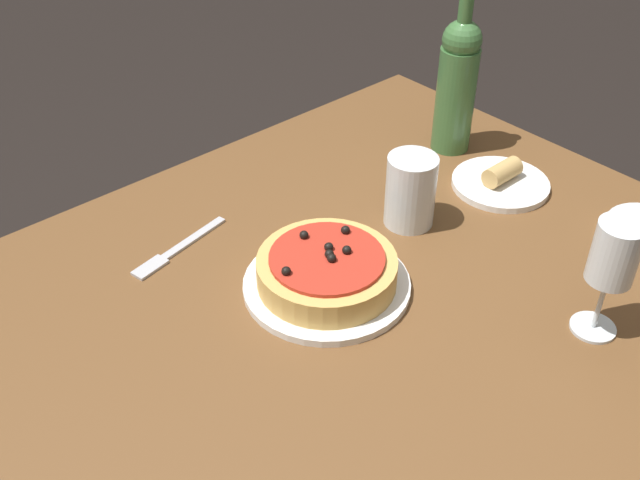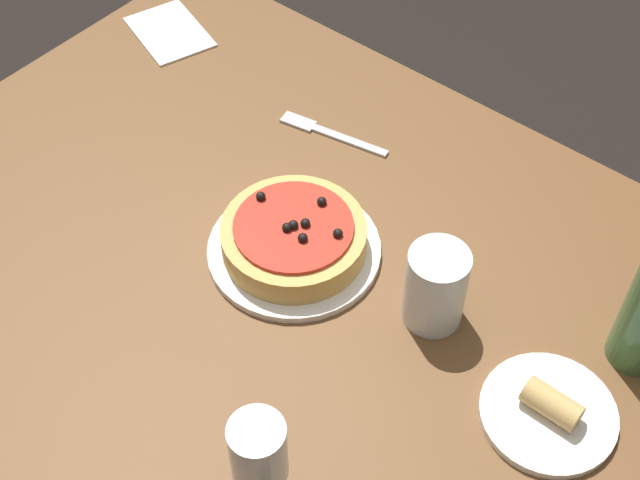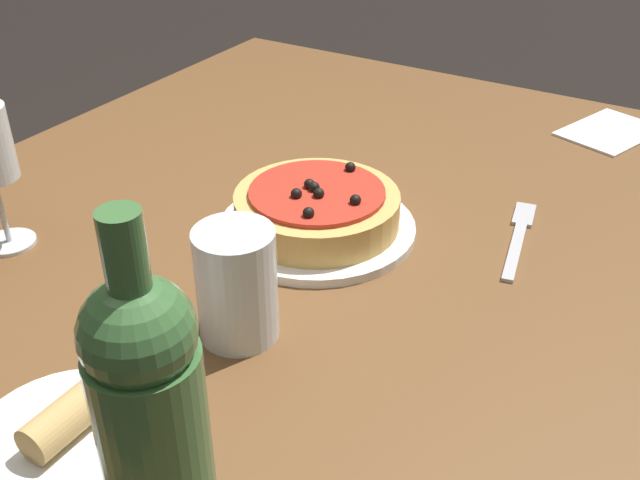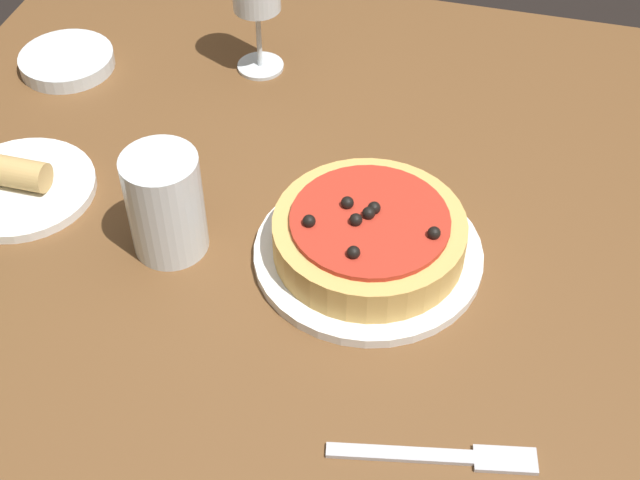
{
  "view_description": "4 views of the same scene",
  "coord_description": "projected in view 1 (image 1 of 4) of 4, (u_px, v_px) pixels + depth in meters",
  "views": [
    {
      "loc": [
        0.56,
        0.58,
        1.5
      ],
      "look_at": [
        -0.03,
        -0.1,
        0.81
      ],
      "focal_mm": 42.0,
      "sensor_mm": 36.0,
      "label": 1
    },
    {
      "loc": [
        -0.56,
        0.56,
        1.76
      ],
      "look_at": [
        -0.04,
        -0.07,
        0.8
      ],
      "focal_mm": 50.0,
      "sensor_mm": 36.0,
      "label": 2
    },
    {
      "loc": [
        -0.71,
        -0.48,
        1.26
      ],
      "look_at": [
        -0.06,
        -0.09,
        0.79
      ],
      "focal_mm": 42.0,
      "sensor_mm": 36.0,
      "label": 3
    },
    {
      "loc": [
        0.11,
        -0.72,
        1.48
      ],
      "look_at": [
        -0.06,
        -0.07,
        0.8
      ],
      "focal_mm": 50.0,
      "sensor_mm": 36.0,
      "label": 4
    }
  ],
  "objects": [
    {
      "name": "dining_table",
      "position": [
        344.0,
        351.0,
        1.15
      ],
      "size": [
        1.27,
        1.0,
        0.76
      ],
      "color": "brown",
      "rests_on": "ground_plane"
    },
    {
      "name": "dinner_plate",
      "position": [
        327.0,
        285.0,
        1.12
      ],
      "size": [
        0.25,
        0.25,
        0.01
      ],
      "color": "white",
      "rests_on": "dining_table"
    },
    {
      "name": "pizza",
      "position": [
        327.0,
        269.0,
        1.11
      ],
      "size": [
        0.21,
        0.21,
        0.06
      ],
      "color": "tan",
      "rests_on": "dinner_plate"
    },
    {
      "name": "wine_glass",
      "position": [
        614.0,
        257.0,
        0.98
      ],
      "size": [
        0.06,
        0.06,
        0.18
      ],
      "color": "silver",
      "rests_on": "dining_table"
    },
    {
      "name": "wine_bottle",
      "position": [
        457.0,
        83.0,
        1.38
      ],
      "size": [
        0.07,
        0.07,
        0.3
      ],
      "color": "#3D6B38",
      "rests_on": "dining_table"
    },
    {
      "name": "water_cup",
      "position": [
        411.0,
        191.0,
        1.23
      ],
      "size": [
        0.08,
        0.08,
        0.12
      ],
      "color": "silver",
      "rests_on": "dining_table"
    },
    {
      "name": "fork",
      "position": [
        175.0,
        251.0,
        1.2
      ],
      "size": [
        0.19,
        0.06,
        0.0
      ],
      "rotation": [
        0.0,
        0.0,
        0.19
      ],
      "color": "#B7B7BC",
      "rests_on": "dining_table"
    },
    {
      "name": "side_plate",
      "position": [
        501.0,
        181.0,
        1.34
      ],
      "size": [
        0.17,
        0.17,
        0.05
      ],
      "color": "white",
      "rests_on": "dining_table"
    }
  ]
}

